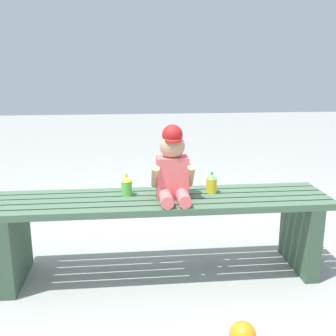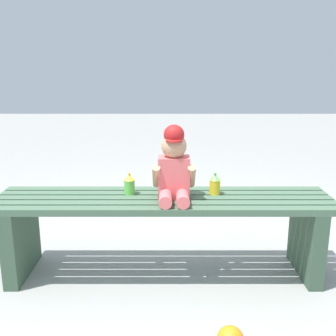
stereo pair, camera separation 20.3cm
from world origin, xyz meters
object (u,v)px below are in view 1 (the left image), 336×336
Objects in this scene: park_bench at (162,222)px; sippy_cup_left at (127,185)px; toy_ball at (243,335)px; child_figure at (173,167)px; sippy_cup_right at (212,183)px.

sippy_cup_left is at bearing 163.05° from park_bench.
park_bench is at bearing 113.30° from toy_ball.
child_figure reaches higher than sippy_cup_right.
park_bench reaches higher than toy_ball.
child_figure is 0.27m from sippy_cup_right.
sippy_cup_left is 0.98m from toy_ball.
sippy_cup_right is (0.29, 0.06, 0.20)m from park_bench.
child_figure is 3.52× the size of toy_ball.
child_figure is 3.26× the size of sippy_cup_left.
park_bench is 0.33m from child_figure.
sippy_cup_right is 1.08× the size of toy_ball.
sippy_cup_right is at bearing 0.00° from sippy_cup_left.
child_figure is at bearing -161.72° from sippy_cup_right.
child_figure is at bearing -17.63° from park_bench.
park_bench is 15.05× the size of sippy_cup_right.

